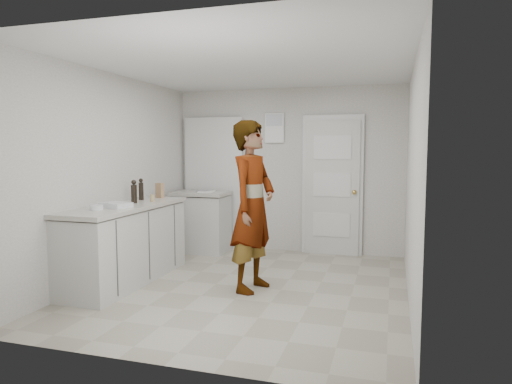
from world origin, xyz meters
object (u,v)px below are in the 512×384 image
(cake_mix_box, at_px, (160,190))
(baking_dish, at_px, (116,205))
(oil_cruet_a, at_px, (134,192))
(person, at_px, (253,206))
(spice_jar, at_px, (152,198))
(oil_cruet_b, at_px, (141,190))
(egg_bowl, at_px, (96,207))

(cake_mix_box, distance_m, baking_dish, 1.05)
(oil_cruet_a, bearing_deg, baking_dish, -86.24)
(cake_mix_box, xyz_separation_m, baking_dish, (0.02, -1.04, -0.07))
(cake_mix_box, bearing_deg, person, 1.65)
(cake_mix_box, xyz_separation_m, oil_cruet_a, (-0.01, -0.62, 0.04))
(spice_jar, bearing_deg, oil_cruet_a, -122.56)
(cake_mix_box, distance_m, oil_cruet_b, 0.31)
(person, relative_size, oil_cruet_a, 6.67)
(oil_cruet_a, bearing_deg, oil_cruet_b, 106.65)
(spice_jar, distance_m, baking_dish, 0.64)
(person, distance_m, cake_mix_box, 1.63)
(baking_dish, distance_m, egg_bowl, 0.25)
(oil_cruet_a, bearing_deg, person, -0.83)
(person, xyz_separation_m, oil_cruet_a, (-1.51, 0.02, 0.11))
(spice_jar, xyz_separation_m, oil_cruet_b, (-0.23, 0.12, 0.09))
(spice_jar, xyz_separation_m, baking_dish, (-0.10, -0.63, -0.02))
(oil_cruet_b, bearing_deg, cake_mix_box, 69.61)
(egg_bowl, bearing_deg, person, 22.57)
(cake_mix_box, relative_size, oil_cruet_a, 0.70)
(spice_jar, bearing_deg, cake_mix_box, 106.40)
(oil_cruet_b, height_order, egg_bowl, oil_cruet_b)
(oil_cruet_a, relative_size, baking_dish, 0.76)
(oil_cruet_b, relative_size, egg_bowl, 1.96)
(person, bearing_deg, spice_jar, 92.11)
(spice_jar, distance_m, egg_bowl, 0.89)
(egg_bowl, bearing_deg, baking_dish, 72.45)
(person, height_order, egg_bowl, person)
(oil_cruet_a, distance_m, egg_bowl, 0.68)
(baking_dish, bearing_deg, person, 15.27)
(spice_jar, distance_m, oil_cruet_a, 0.26)
(baking_dish, xyz_separation_m, egg_bowl, (-0.08, -0.24, 0.00))
(egg_bowl, bearing_deg, oil_cruet_a, 85.83)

